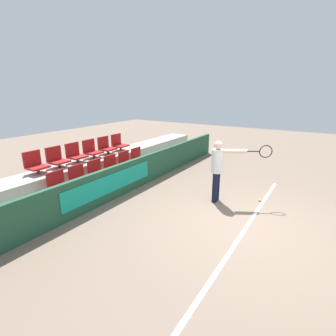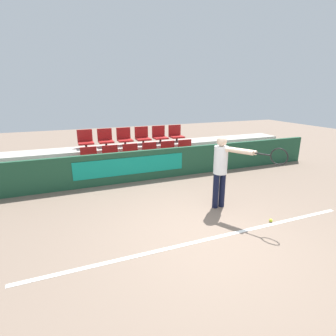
{
  "view_description": "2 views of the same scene",
  "coord_description": "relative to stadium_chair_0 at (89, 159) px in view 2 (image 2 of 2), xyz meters",
  "views": [
    {
      "loc": [
        -5.13,
        -1.27,
        2.8
      ],
      "look_at": [
        -0.01,
        1.91,
        0.99
      ],
      "focal_mm": 28.0,
      "sensor_mm": 36.0,
      "label": 1
    },
    {
      "loc": [
        -2.16,
        -3.54,
        2.5
      ],
      "look_at": [
        0.11,
        2.1,
        0.69
      ],
      "focal_mm": 28.0,
      "sensor_mm": 36.0,
      "label": 2
    }
  ],
  "objects": [
    {
      "name": "stadium_chair_7",
      "position": [
        0.61,
        0.86,
        0.38
      ],
      "size": [
        0.46,
        0.43,
        0.56
      ],
      "color": "#333333",
      "rests_on": "bleacher_tier_middle"
    },
    {
      "name": "stadium_chair_6",
      "position": [
        0.0,
        0.86,
        0.38
      ],
      "size": [
        0.46,
        0.43,
        0.56
      ],
      "color": "#333333",
      "rests_on": "bleacher_tier_middle"
    },
    {
      "name": "stadium_chair_0",
      "position": [
        0.0,
        0.0,
        0.0
      ],
      "size": [
        0.46,
        0.43,
        0.56
      ],
      "color": "#333333",
      "rests_on": "bleacher_tier_front"
    },
    {
      "name": "tennis_ball",
      "position": [
        3.0,
        -4.0,
        -0.59
      ],
      "size": [
        0.07,
        0.07,
        0.07
      ],
      "color": "#CCDB33",
      "rests_on": "ground"
    },
    {
      "name": "bleacher_tier_middle",
      "position": [
        1.53,
        0.74,
        -0.24
      ],
      "size": [
        11.19,
        0.86,
        0.77
      ],
      "color": "#ADA89E",
      "rests_on": "ground"
    },
    {
      "name": "stadium_chair_2",
      "position": [
        1.23,
        0.0,
        0.0
      ],
      "size": [
        0.46,
        0.43,
        0.56
      ],
      "color": "#333333",
      "rests_on": "bleacher_tier_front"
    },
    {
      "name": "tennis_player",
      "position": [
        2.45,
        -3.07,
        0.34
      ],
      "size": [
        0.81,
        1.31,
        1.59
      ],
      "rotation": [
        0.0,
        0.0,
        0.51
      ],
      "color": "black",
      "rests_on": "ground"
    },
    {
      "name": "stadium_chair_8",
      "position": [
        1.23,
        0.86,
        0.38
      ],
      "size": [
        0.46,
        0.43,
        0.56
      ],
      "color": "#333333",
      "rests_on": "bleacher_tier_middle"
    },
    {
      "name": "stadium_chair_5",
      "position": [
        3.07,
        0.0,
        0.0
      ],
      "size": [
        0.46,
        0.43,
        0.56
      ],
      "color": "#333333",
      "rests_on": "bleacher_tier_front"
    },
    {
      "name": "ground_plane",
      "position": [
        1.53,
        -4.02,
        -0.63
      ],
      "size": [
        30.0,
        30.0,
        0.0
      ],
      "primitive_type": "plane",
      "color": "#7A6656"
    },
    {
      "name": "bleacher_tier_front",
      "position": [
        1.53,
        -0.12,
        -0.43
      ],
      "size": [
        11.19,
        0.86,
        0.38
      ],
      "color": "#ADA89E",
      "rests_on": "ground"
    },
    {
      "name": "barrier_wall",
      "position": [
        1.53,
        -0.63,
        -0.19
      ],
      "size": [
        11.59,
        0.14,
        0.88
      ],
      "color": "#1E4C33",
      "rests_on": "ground"
    },
    {
      "name": "stadium_chair_4",
      "position": [
        2.46,
        0.0,
        0.0
      ],
      "size": [
        0.46,
        0.43,
        0.56
      ],
      "color": "#333333",
      "rests_on": "bleacher_tier_front"
    },
    {
      "name": "stadium_chair_11",
      "position": [
        3.07,
        0.86,
        0.38
      ],
      "size": [
        0.46,
        0.43,
        0.56
      ],
      "color": "#333333",
      "rests_on": "bleacher_tier_middle"
    },
    {
      "name": "stadium_chair_3",
      "position": [
        1.84,
        0.0,
        0.0
      ],
      "size": [
        0.46,
        0.43,
        0.56
      ],
      "color": "#333333",
      "rests_on": "bleacher_tier_front"
    },
    {
      "name": "stadium_chair_9",
      "position": [
        1.84,
        0.86,
        0.38
      ],
      "size": [
        0.46,
        0.43,
        0.56
      ],
      "color": "#333333",
      "rests_on": "bleacher_tier_middle"
    },
    {
      "name": "court_baseline",
      "position": [
        1.53,
        -4.09,
        -0.62
      ],
      "size": [
        6.17,
        0.08,
        0.01
      ],
      "color": "white",
      "rests_on": "ground"
    },
    {
      "name": "stadium_chair_1",
      "position": [
        0.61,
        0.0,
        0.0
      ],
      "size": [
        0.46,
        0.43,
        0.56
      ],
      "color": "#333333",
      "rests_on": "bleacher_tier_front"
    },
    {
      "name": "stadium_chair_10",
      "position": [
        2.46,
        0.86,
        0.38
      ],
      "size": [
        0.46,
        0.43,
        0.56
      ],
      "color": "#333333",
      "rests_on": "bleacher_tier_middle"
    }
  ]
}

